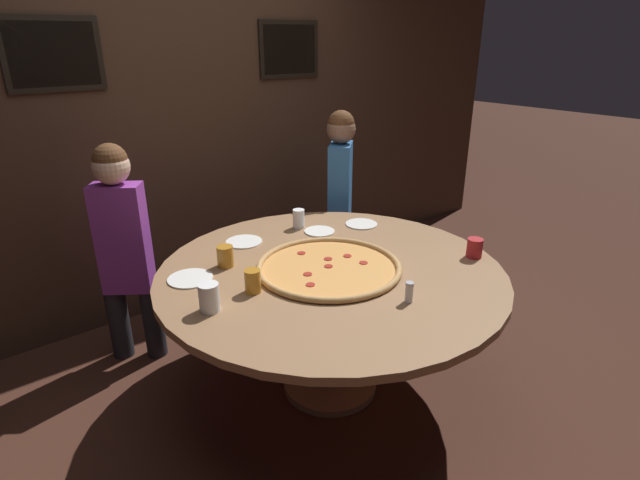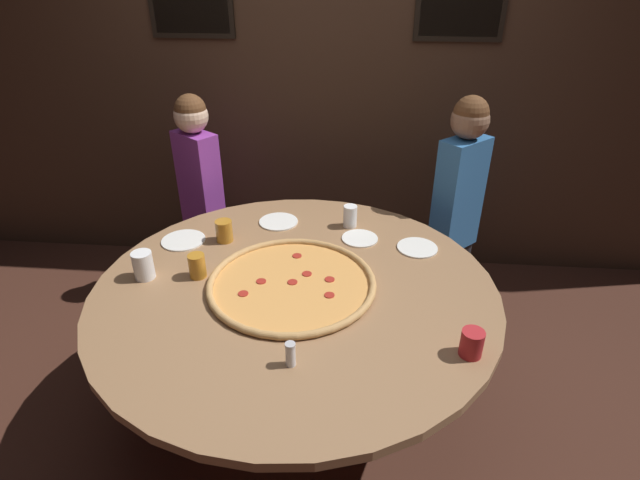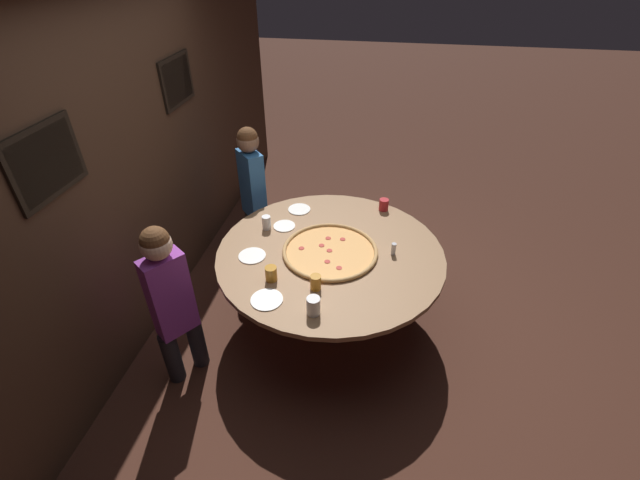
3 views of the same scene
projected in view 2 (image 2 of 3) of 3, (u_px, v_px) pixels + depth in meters
name	position (u px, v px, depth m)	size (l,w,h in m)	color
ground_plane	(299.00, 404.00, 2.56)	(24.00, 24.00, 0.00)	#422319
back_wall	(323.00, 80.00, 3.19)	(6.40, 0.08, 2.60)	#3D281C
dining_table	(296.00, 306.00, 2.25)	(1.77, 1.77, 0.74)	#936B47
giant_pizza	(292.00, 283.00, 2.19)	(0.74, 0.74, 0.03)	#E0994C
drink_cup_far_right	(472.00, 343.00, 1.79)	(0.08, 0.08, 0.10)	#B22328
drink_cup_centre_back	(224.00, 231.00, 2.51)	(0.08, 0.08, 0.11)	#BC7A23
drink_cup_far_left	(143.00, 265.00, 2.22)	(0.09, 0.09, 0.13)	white
drink_cup_near_left	(350.00, 216.00, 2.64)	(0.07, 0.07, 0.12)	white
drink_cup_near_right	(197.00, 266.00, 2.23)	(0.08, 0.08, 0.11)	#BC7A23
white_plate_near_front	(279.00, 222.00, 2.70)	(0.21, 0.21, 0.01)	white
white_plate_beside_cup	(417.00, 248.00, 2.46)	(0.20, 0.20, 0.01)	white
white_plate_far_back	(183.00, 240.00, 2.53)	(0.22, 0.22, 0.01)	white
white_plate_left_side	(360.00, 238.00, 2.54)	(0.18, 0.18, 0.01)	white
condiment_shaker	(290.00, 354.00, 1.75)	(0.04, 0.04, 0.10)	silver
diner_centre_back	(458.00, 199.00, 2.87)	(0.33, 0.32, 1.37)	#232328
diner_side_right	(200.00, 187.00, 3.09)	(0.34, 0.29, 1.32)	#232328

